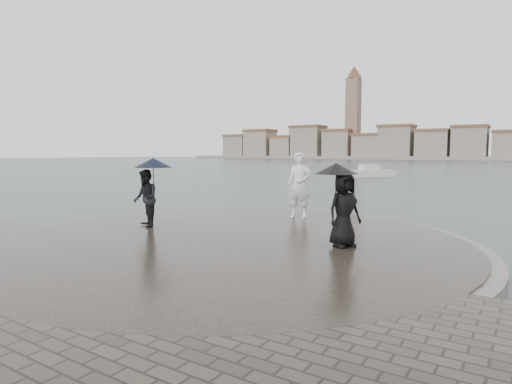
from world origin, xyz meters
The scene contains 7 objects.
ground centered at (0.00, 0.00, 0.00)m, with size 400.00×400.00×0.00m, color #2B3835.
kerb_ring centered at (0.00, 3.50, 0.16)m, with size 12.50×12.50×0.32m, color gray.
quay_tip centered at (0.00, 3.50, 0.18)m, with size 11.90×11.90×0.36m, color #2D261E.
statue centered at (-0.06, 7.57, 1.47)m, with size 0.81×0.53×2.21m, color white.
visitor_left centered at (-2.98, 3.53, 1.50)m, with size 1.33×1.15×2.04m.
visitor_right centered at (2.80, 4.16, 1.48)m, with size 1.23×1.13×1.95m.
far_skyline centered at (-6.29, 160.71, 5.61)m, with size 260.00×20.00×37.00m.
Camera 1 is at (6.49, -5.26, 2.55)m, focal length 30.00 mm.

